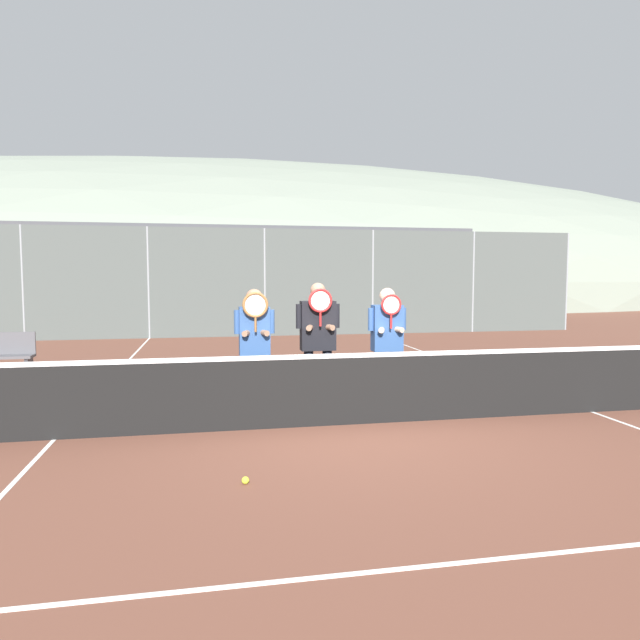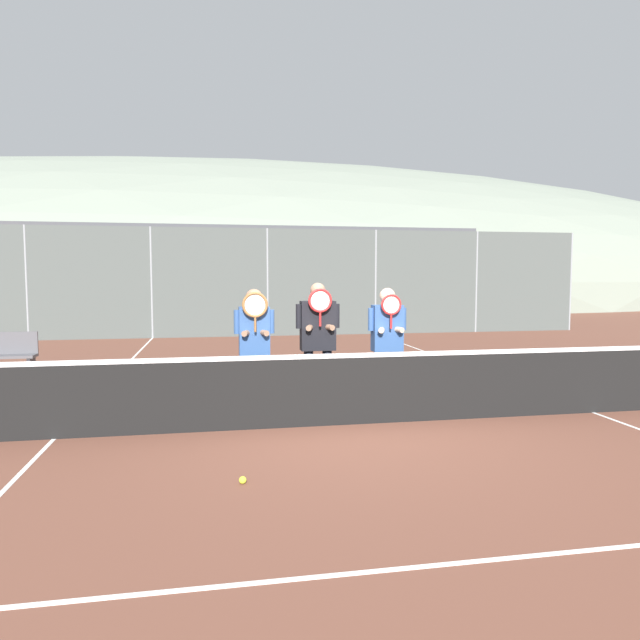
% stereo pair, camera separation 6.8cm
% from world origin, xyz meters
% --- Properties ---
extents(ground_plane, '(120.00, 120.00, 0.00)m').
position_xyz_m(ground_plane, '(0.00, 0.00, 0.00)').
color(ground_plane, brown).
extents(hill_distant, '(117.46, 65.26, 22.84)m').
position_xyz_m(hill_distant, '(0.00, 49.68, 0.00)').
color(hill_distant, gray).
rests_on(hill_distant, ground_plane).
extents(clubhouse_building, '(20.14, 5.50, 3.87)m').
position_xyz_m(clubhouse_building, '(-0.60, 18.89, 1.96)').
color(clubhouse_building, tan).
rests_on(clubhouse_building, ground_plane).
extents(fence_back, '(20.70, 0.06, 3.30)m').
position_xyz_m(fence_back, '(-0.00, 10.67, 1.65)').
color(fence_back, gray).
rests_on(fence_back, ground_plane).
extents(tennis_net, '(9.29, 0.09, 1.00)m').
position_xyz_m(tennis_net, '(0.00, 0.00, 0.47)').
color(tennis_net, gray).
rests_on(tennis_net, ground_plane).
extents(court_line_left_sideline, '(0.05, 16.00, 0.01)m').
position_xyz_m(court_line_left_sideline, '(-3.45, 3.00, 0.00)').
color(court_line_left_sideline, white).
rests_on(court_line_left_sideline, ground_plane).
extents(court_line_right_sideline, '(0.05, 16.00, 0.01)m').
position_xyz_m(court_line_right_sideline, '(3.45, 3.00, 0.00)').
color(court_line_right_sideline, white).
rests_on(court_line_right_sideline, ground_plane).
extents(court_line_service_near, '(6.90, 0.05, 0.01)m').
position_xyz_m(court_line_service_near, '(0.00, -3.50, 0.00)').
color(court_line_service_near, white).
rests_on(court_line_service_near, ground_plane).
extents(player_leftmost, '(0.54, 0.34, 1.69)m').
position_xyz_m(player_leftmost, '(-1.10, 0.69, 1.02)').
color(player_leftmost, white).
rests_on(player_leftmost, ground_plane).
extents(player_center_left, '(0.61, 0.34, 1.77)m').
position_xyz_m(player_center_left, '(-0.23, 0.76, 1.06)').
color(player_center_left, '#232838').
rests_on(player_center_left, ground_plane).
extents(player_center_right, '(0.55, 0.34, 1.70)m').
position_xyz_m(player_center_right, '(0.75, 0.77, 1.01)').
color(player_center_right, '#232838').
rests_on(player_center_right, ground_plane).
extents(car_far_left, '(4.27, 2.03, 1.87)m').
position_xyz_m(car_far_left, '(-5.62, 14.18, 0.95)').
color(car_far_left, '#285638').
rests_on(car_far_left, ground_plane).
extents(car_left_of_center, '(4.36, 2.02, 1.90)m').
position_xyz_m(car_left_of_center, '(-0.85, 14.03, 0.96)').
color(car_left_of_center, '#B2B7BC').
rests_on(car_left_of_center, ground_plane).
extents(car_center, '(4.20, 1.93, 1.89)m').
position_xyz_m(car_center, '(3.88, 14.32, 0.95)').
color(car_center, black).
rests_on(car_center, ground_plane).
extents(car_right_of_center, '(4.06, 2.05, 1.70)m').
position_xyz_m(car_right_of_center, '(8.46, 14.36, 0.87)').
color(car_right_of_center, '#285638').
rests_on(car_right_of_center, ground_plane).
extents(tennis_ball_on_court, '(0.07, 0.07, 0.07)m').
position_xyz_m(tennis_ball_on_court, '(-1.39, -1.81, 0.03)').
color(tennis_ball_on_court, '#CCDB33').
rests_on(tennis_ball_on_court, ground_plane).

